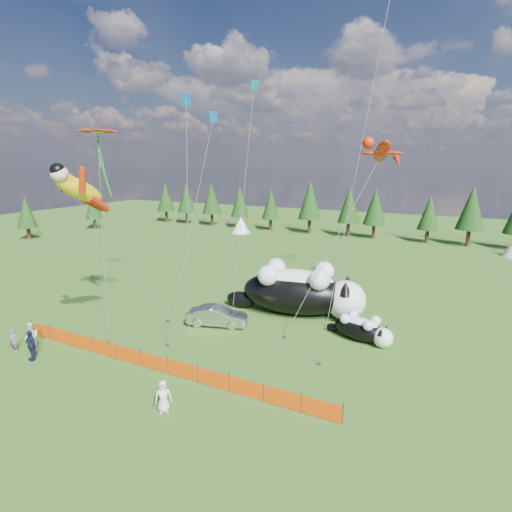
{
  "coord_description": "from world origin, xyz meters",
  "views": [
    {
      "loc": [
        14.68,
        -19.11,
        11.72
      ],
      "look_at": [
        3.04,
        4.0,
        5.66
      ],
      "focal_mm": 28.0,
      "sensor_mm": 36.0,
      "label": 1
    }
  ],
  "objects": [
    {
      "name": "ground",
      "position": [
        0.0,
        0.0,
        0.0
      ],
      "size": [
        160.0,
        160.0,
        0.0
      ],
      "primitive_type": "plane",
      "color": "#0F370A",
      "rests_on": "ground"
    },
    {
      "name": "safety_fence",
      "position": [
        0.0,
        -3.0,
        0.5
      ],
      "size": [
        22.06,
        0.06,
        1.1
      ],
      "color": "#262626",
      "rests_on": "ground"
    },
    {
      "name": "tree_line",
      "position": [
        0.0,
        45.0,
        4.0
      ],
      "size": [
        90.0,
        4.0,
        8.0
      ],
      "primitive_type": null,
      "color": "black",
      "rests_on": "ground"
    },
    {
      "name": "festival_tents",
      "position": [
        11.0,
        40.0,
        1.4
      ],
      "size": [
        50.0,
        3.2,
        2.8
      ],
      "primitive_type": null,
      "color": "white",
      "rests_on": "ground"
    },
    {
      "name": "cat_large",
      "position": [
        4.4,
        9.18,
        1.95
      ],
      "size": [
        11.3,
        5.26,
        4.1
      ],
      "rotation": [
        0.0,
        0.0,
        0.16
      ],
      "color": "black",
      "rests_on": "ground"
    },
    {
      "name": "cat_small",
      "position": [
        9.81,
        6.44,
        0.84
      ],
      "size": [
        4.81,
        2.68,
        1.77
      ],
      "rotation": [
        0.0,
        0.0,
        -0.28
      ],
      "color": "black",
      "rests_on": "ground"
    },
    {
      "name": "car",
      "position": [
        -0.27,
        4.22,
        0.73
      ],
      "size": [
        4.66,
        2.75,
        1.45
      ],
      "primitive_type": "imported",
      "rotation": [
        0.0,
        0.0,
        1.87
      ],
      "color": "#B9B9BE",
      "rests_on": "ground"
    },
    {
      "name": "spectator_a",
      "position": [
        -9.54,
        -5.2,
        0.77
      ],
      "size": [
        0.64,
        0.51,
        1.54
      ],
      "primitive_type": "imported",
      "rotation": [
        0.0,
        0.0,
        0.29
      ],
      "color": "slate",
      "rests_on": "ground"
    },
    {
      "name": "spectator_b",
      "position": [
        -8.59,
        -4.58,
        0.96
      ],
      "size": [
        1.04,
        0.76,
        1.92
      ],
      "primitive_type": "imported",
      "rotation": [
        0.0,
        0.0,
        -0.25
      ],
      "color": "silver",
      "rests_on": "ground"
    },
    {
      "name": "spectator_c",
      "position": [
        -7.51,
        -5.37,
        0.95
      ],
      "size": [
        1.17,
        0.69,
        1.9
      ],
      "primitive_type": "imported",
      "rotation": [
        0.0,
        0.0,
        -0.11
      ],
      "color": "#141C39",
      "rests_on": "ground"
    },
    {
      "name": "spectator_e",
      "position": [
        3.02,
        -5.87,
        0.81
      ],
      "size": [
        0.93,
        0.92,
        1.62
      ],
      "primitive_type": "imported",
      "rotation": [
        0.0,
        0.0,
        0.76
      ],
      "color": "silver",
      "rests_on": "ground"
    },
    {
      "name": "superhero_kite",
      "position": [
        -6.62,
        -1.49,
        10.09
      ],
      "size": [
        4.62,
        6.73,
        12.53
      ],
      "color": "#DCBB0B",
      "rests_on": "ground"
    },
    {
      "name": "gecko_kite",
      "position": [
        9.01,
        14.01,
        12.55
      ],
      "size": [
        6.39,
        13.1,
        16.21
      ],
      "color": "red",
      "rests_on": "ground"
    },
    {
      "name": "flower_kite",
      "position": [
        -8.22,
        1.8,
        13.69
      ],
      "size": [
        4.81,
        5.15,
        14.5
      ],
      "color": "red",
      "rests_on": "ground"
    },
    {
      "name": "diamond_kite_a",
      "position": [
        -0.69,
        4.63,
        13.93
      ],
      "size": [
        1.23,
        5.55,
        15.75
      ],
      "color": "#0C66B7",
      "rests_on": "ground"
    },
    {
      "name": "diamond_kite_c",
      "position": [
        1.71,
        -1.36,
        13.92
      ],
      "size": [
        0.95,
        1.25,
        15.55
      ],
      "color": "#0C66B7",
      "rests_on": "ground"
    },
    {
      "name": "diamond_kite_d",
      "position": [
        -0.54,
        10.61,
        16.88
      ],
      "size": [
        1.61,
        6.42,
        18.82
      ],
      "color": "#0B7687",
      "rests_on": "ground"
    }
  ]
}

